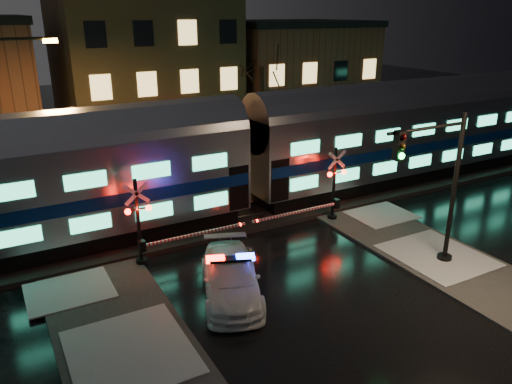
# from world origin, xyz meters

# --- Properties ---
(ground) EXTENTS (120.00, 120.00, 0.00)m
(ground) POSITION_xyz_m (0.00, 0.00, 0.00)
(ground) COLOR black
(ground) RESTS_ON ground
(ballast) EXTENTS (90.00, 4.20, 0.24)m
(ballast) POSITION_xyz_m (0.00, 5.00, 0.12)
(ballast) COLOR black
(ballast) RESTS_ON ground
(sidewalk_right) EXTENTS (4.00, 20.00, 0.12)m
(sidewalk_right) POSITION_xyz_m (6.50, -6.00, 0.06)
(sidewalk_right) COLOR #2D2D2D
(sidewalk_right) RESTS_ON ground
(building_mid) EXTENTS (12.00, 11.00, 11.50)m
(building_mid) POSITION_xyz_m (2.00, 22.50, 5.75)
(building_mid) COLOR brown
(building_mid) RESTS_ON ground
(building_right) EXTENTS (12.00, 10.00, 8.50)m
(building_right) POSITION_xyz_m (15.00, 22.00, 4.25)
(building_right) COLOR #512C1F
(building_right) RESTS_ON ground
(train) EXTENTS (51.00, 3.12, 5.92)m
(train) POSITION_xyz_m (1.60, 5.00, 3.38)
(train) COLOR black
(train) RESTS_ON ballast
(police_car) EXTENTS (3.61, 5.31, 1.59)m
(police_car) POSITION_xyz_m (-2.34, -1.42, 0.72)
(police_car) COLOR white
(police_car) RESTS_ON ground
(crossing_signal_right) EXTENTS (5.23, 0.63, 3.70)m
(crossing_signal_right) POSITION_xyz_m (4.73, 2.30, 1.52)
(crossing_signal_right) COLOR black
(crossing_signal_right) RESTS_ON ground
(crossing_signal_left) EXTENTS (5.22, 0.63, 3.70)m
(crossing_signal_left) POSITION_xyz_m (-4.16, 2.30, 1.52)
(crossing_signal_left) COLOR black
(crossing_signal_left) RESTS_ON ground
(traffic_light) EXTENTS (4.05, 0.72, 6.26)m
(traffic_light) POSITION_xyz_m (5.51, -3.40, 3.33)
(traffic_light) COLOR black
(traffic_light) RESTS_ON ground
(streetlight) EXTENTS (2.96, 0.31, 8.85)m
(streetlight) POSITION_xyz_m (-8.29, 9.00, 5.10)
(streetlight) COLOR black
(streetlight) RESTS_ON ground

